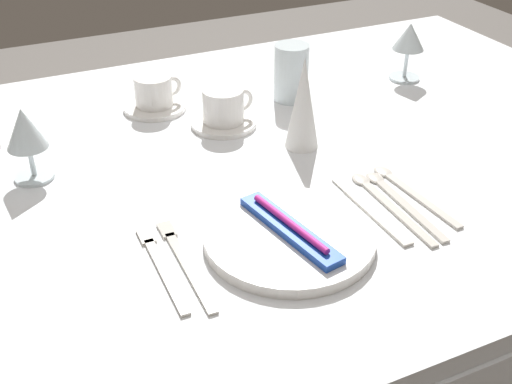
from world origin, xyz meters
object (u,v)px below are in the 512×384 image
object	(u,v)px
spoon_tea	(405,188)
spoon_dessert	(395,196)
fork_outer	(184,260)
wine_glass_left	(25,132)
toothbrush_package	(290,228)
drink_tumbler	(291,73)
dinner_knife	(371,211)
coffee_cup_far	(224,105)
dinner_plate	(289,237)
napkin_folded	(303,103)
fork_inner	(160,264)
coffee_cup_left	(154,91)
spoon_soup	(382,199)
wine_glass_centre	(409,40)

from	to	relation	value
spoon_tea	spoon_dessert	bearing A→B (deg)	-153.38
fork_outer	wine_glass_left	size ratio (longest dim) A/B	1.68
toothbrush_package	drink_tumbler	world-z (taller)	drink_tumbler
dinner_knife	coffee_cup_far	size ratio (longest dim) A/B	2.00
dinner_plate	napkin_folded	distance (m)	0.32
fork_inner	dinner_plate	bearing A→B (deg)	-8.05
dinner_plate	spoon_dessert	size ratio (longest dim) A/B	1.17
coffee_cup_left	fork_inner	bearing A→B (deg)	-106.54
spoon_tea	coffee_cup_left	size ratio (longest dim) A/B	2.13
spoon_soup	spoon_tea	size ratio (longest dim) A/B	1.07
spoon_soup	dinner_plate	bearing A→B (deg)	-169.06
spoon_dessert	coffee_cup_left	world-z (taller)	coffee_cup_left
drink_tumbler	dinner_knife	bearing A→B (deg)	-100.70
toothbrush_package	spoon_soup	bearing A→B (deg)	10.94
spoon_tea	dinner_knife	bearing A→B (deg)	-158.51
fork_outer	spoon_dessert	xyz separation A→B (m)	(0.38, 0.01, -0.00)
spoon_soup	coffee_cup_left	xyz separation A→B (m)	(-0.24, 0.50, 0.04)
coffee_cup_left	coffee_cup_far	distance (m)	0.17
spoon_soup	wine_glass_left	bearing A→B (deg)	148.35
dinner_knife	coffee_cup_left	size ratio (longest dim) A/B	2.09
coffee_cup_far	wine_glass_left	size ratio (longest dim) A/B	0.79
fork_outer	spoon_soup	bearing A→B (deg)	2.42
coffee_cup_left	wine_glass_centre	size ratio (longest dim) A/B	0.76
spoon_dessert	dinner_plate	bearing A→B (deg)	-170.81
spoon_soup	spoon_dessert	xyz separation A→B (m)	(0.02, -0.00, 0.00)
spoon_tea	wine_glass_centre	world-z (taller)	wine_glass_centre
spoon_soup	coffee_cup_far	distance (m)	0.39
spoon_dessert	napkin_folded	distance (m)	0.25
dinner_plate	spoon_soup	distance (m)	0.20
wine_glass_left	napkin_folded	distance (m)	0.49
spoon_dessert	coffee_cup_left	xyz separation A→B (m)	(-0.26, 0.50, 0.04)
dinner_knife	wine_glass_left	size ratio (longest dim) A/B	1.59
fork_outer	fork_inner	world-z (taller)	same
toothbrush_package	drink_tumbler	bearing A→B (deg)	62.46
toothbrush_package	drink_tumbler	distance (m)	0.52
napkin_folded	spoon_dessert	bearing A→B (deg)	-76.03
fork_inner	coffee_cup_far	world-z (taller)	coffee_cup_far
dinner_knife	coffee_cup_far	xyz separation A→B (m)	(-0.10, 0.39, 0.04)
fork_outer	spoon_dessert	distance (m)	0.38
toothbrush_package	coffee_cup_far	world-z (taller)	coffee_cup_far
dinner_plate	spoon_dessert	xyz separation A→B (m)	(0.22, 0.04, -0.01)
toothbrush_package	coffee_cup_left	size ratio (longest dim) A/B	2.11
fork_inner	dinner_knife	bearing A→B (deg)	-2.12
drink_tumbler	napkin_folded	world-z (taller)	napkin_folded
spoon_dessert	spoon_tea	distance (m)	0.03
dinner_plate	wine_glass_left	size ratio (longest dim) A/B	1.95
wine_glass_left	coffee_cup_far	bearing A→B (deg)	7.67
fork_inner	wine_glass_centre	distance (m)	0.85
fork_outer	wine_glass_left	distance (m)	0.38
fork_inner	spoon_dessert	world-z (taller)	spoon_dessert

